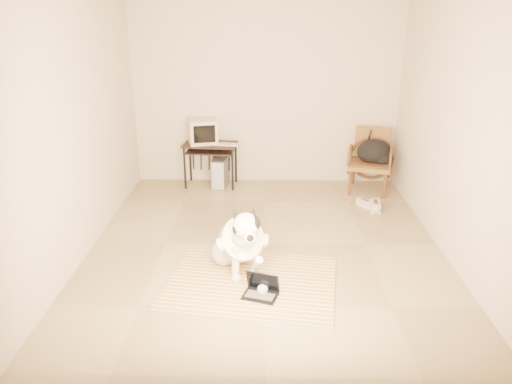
{
  "coord_description": "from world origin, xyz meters",
  "views": [
    {
      "loc": [
        -0.02,
        -5.27,
        2.62
      ],
      "look_at": [
        -0.1,
        -0.61,
        0.87
      ],
      "focal_mm": 35.0,
      "sensor_mm": 36.0,
      "label": 1
    }
  ],
  "objects_px": {
    "laptop": "(261,290)",
    "backpack": "(376,153)",
    "dog": "(240,242)",
    "rattan_chair": "(370,161)",
    "computer_desk": "(210,150)",
    "pc_tower": "(221,172)",
    "crt_monitor": "(203,131)"
  },
  "relations": [
    {
      "from": "crt_monitor",
      "to": "dog",
      "type": "bearing_deg",
      "value": -75.69
    },
    {
      "from": "computer_desk",
      "to": "pc_tower",
      "type": "xyz_separation_m",
      "value": [
        0.15,
        0.0,
        -0.35
      ]
    },
    {
      "from": "dog",
      "to": "crt_monitor",
      "type": "height_order",
      "value": "crt_monitor"
    },
    {
      "from": "rattan_chair",
      "to": "computer_desk",
      "type": "bearing_deg",
      "value": 176.4
    },
    {
      "from": "computer_desk",
      "to": "backpack",
      "type": "xyz_separation_m",
      "value": [
        2.45,
        -0.2,
        0.02
      ]
    },
    {
      "from": "computer_desk",
      "to": "rattan_chair",
      "type": "distance_m",
      "value": 2.4
    },
    {
      "from": "computer_desk",
      "to": "rattan_chair",
      "type": "xyz_separation_m",
      "value": [
        2.39,
        -0.15,
        -0.11
      ]
    },
    {
      "from": "computer_desk",
      "to": "backpack",
      "type": "height_order",
      "value": "backpack"
    },
    {
      "from": "laptop",
      "to": "backpack",
      "type": "distance_m",
      "value": 3.41
    },
    {
      "from": "laptop",
      "to": "rattan_chair",
      "type": "distance_m",
      "value": 3.4
    },
    {
      "from": "pc_tower",
      "to": "backpack",
      "type": "height_order",
      "value": "backpack"
    },
    {
      "from": "backpack",
      "to": "pc_tower",
      "type": "bearing_deg",
      "value": 174.9
    },
    {
      "from": "dog",
      "to": "laptop",
      "type": "bearing_deg",
      "value": -65.77
    },
    {
      "from": "dog",
      "to": "crt_monitor",
      "type": "distance_m",
      "value": 2.83
    },
    {
      "from": "laptop",
      "to": "backpack",
      "type": "bearing_deg",
      "value": 60.6
    },
    {
      "from": "laptop",
      "to": "computer_desk",
      "type": "xyz_separation_m",
      "value": [
        -0.8,
        3.13,
        0.49
      ]
    },
    {
      "from": "crt_monitor",
      "to": "rattan_chair",
      "type": "height_order",
      "value": "crt_monitor"
    },
    {
      "from": "laptop",
      "to": "pc_tower",
      "type": "bearing_deg",
      "value": 101.64
    },
    {
      "from": "rattan_chair",
      "to": "pc_tower",
      "type": "bearing_deg",
      "value": 176.04
    },
    {
      "from": "pc_tower",
      "to": "rattan_chair",
      "type": "relative_size",
      "value": 0.54
    },
    {
      "from": "dog",
      "to": "laptop",
      "type": "xyz_separation_m",
      "value": [
        0.22,
        -0.49,
        -0.26
      ]
    },
    {
      "from": "dog",
      "to": "rattan_chair",
      "type": "distance_m",
      "value": 3.09
    },
    {
      "from": "crt_monitor",
      "to": "rattan_chair",
      "type": "relative_size",
      "value": 0.54
    },
    {
      "from": "dog",
      "to": "computer_desk",
      "type": "height_order",
      "value": "dog"
    },
    {
      "from": "rattan_chair",
      "to": "backpack",
      "type": "distance_m",
      "value": 0.15
    },
    {
      "from": "dog",
      "to": "laptop",
      "type": "height_order",
      "value": "dog"
    },
    {
      "from": "dog",
      "to": "backpack",
      "type": "height_order",
      "value": "dog"
    },
    {
      "from": "pc_tower",
      "to": "computer_desk",
      "type": "bearing_deg",
      "value": -178.19
    },
    {
      "from": "computer_desk",
      "to": "pc_tower",
      "type": "height_order",
      "value": "computer_desk"
    },
    {
      "from": "laptop",
      "to": "rattan_chair",
      "type": "relative_size",
      "value": 0.41
    },
    {
      "from": "dog",
      "to": "laptop",
      "type": "distance_m",
      "value": 0.6
    },
    {
      "from": "pc_tower",
      "to": "rattan_chair",
      "type": "height_order",
      "value": "rattan_chair"
    }
  ]
}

